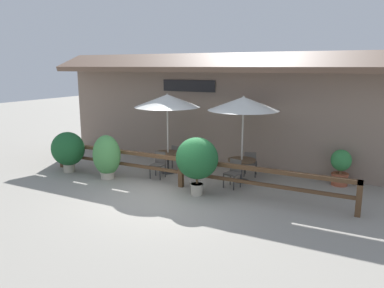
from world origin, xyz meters
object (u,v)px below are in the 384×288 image
(chair_near_streetside, at_px, (159,163))
(chair_middle_streetside, at_px, (233,172))
(dining_table_middle, at_px, (242,164))
(patio_umbrella_near, at_px, (167,101))
(chair_middle_wallside, at_px, (250,162))
(chair_near_wallside, at_px, (178,155))
(potted_plant_entrance_palm, at_px, (197,159))
(patio_umbrella_middle, at_px, (243,104))
(potted_plant_tall_tropical, at_px, (68,149))
(potted_plant_corner_fern, at_px, (341,166))
(dining_table_near, at_px, (168,156))
(potted_plant_small_flowering, at_px, (107,156))

(chair_near_streetside, xyz_separation_m, chair_middle_streetside, (2.64, 0.21, 0.00))
(dining_table_middle, xyz_separation_m, chair_middle_streetside, (-0.02, -0.69, -0.10))
(patio_umbrella_near, relative_size, chair_middle_wallside, 3.21)
(chair_near_streetside, relative_size, chair_near_wallside, 1.00)
(dining_table_middle, bearing_deg, patio_umbrella_near, -174.79)
(chair_near_streetside, bearing_deg, potted_plant_entrance_palm, -29.49)
(patio_umbrella_middle, height_order, potted_plant_entrance_palm, patio_umbrella_middle)
(potted_plant_entrance_palm, relative_size, potted_plant_tall_tropical, 1.19)
(potted_plant_corner_fern, bearing_deg, dining_table_middle, -160.01)
(potted_plant_corner_fern, bearing_deg, chair_near_wallside, -173.33)
(patio_umbrella_middle, bearing_deg, potted_plant_tall_tropical, -162.99)
(dining_table_middle, height_order, potted_plant_corner_fern, potted_plant_corner_fern)
(chair_near_streetside, bearing_deg, dining_table_near, 88.36)
(chair_near_wallside, xyz_separation_m, potted_plant_entrance_palm, (1.93, -2.26, 0.59))
(potted_plant_corner_fern, bearing_deg, chair_near_streetside, -160.61)
(patio_umbrella_near, distance_m, chair_near_wallside, 2.17)
(patio_umbrella_near, distance_m, chair_middle_streetside, 3.40)
(dining_table_near, xyz_separation_m, patio_umbrella_middle, (2.68, 0.24, 1.97))
(chair_near_streetside, relative_size, potted_plant_tall_tropical, 0.60)
(chair_near_wallside, distance_m, potted_plant_small_flowering, 2.68)
(dining_table_middle, distance_m, potted_plant_entrance_palm, 2.04)
(dining_table_near, relative_size, potted_plant_small_flowering, 0.62)
(chair_middle_streetside, relative_size, potted_plant_entrance_palm, 0.51)
(chair_middle_wallside, relative_size, potted_plant_entrance_palm, 0.51)
(patio_umbrella_middle, bearing_deg, chair_near_streetside, -161.27)
(patio_umbrella_near, height_order, potted_plant_tall_tropical, patio_umbrella_near)
(patio_umbrella_near, relative_size, chair_middle_streetside, 3.21)
(patio_umbrella_near, relative_size, dining_table_middle, 3.08)
(dining_table_middle, distance_m, potted_plant_small_flowering, 4.52)
(chair_near_wallside, distance_m, dining_table_middle, 2.67)
(dining_table_near, distance_m, potted_plant_tall_tropical, 3.58)
(chair_near_streetside, distance_m, dining_table_middle, 2.81)
(patio_umbrella_middle, bearing_deg, chair_middle_streetside, -91.33)
(potted_plant_corner_fern, bearing_deg, patio_umbrella_near, -166.85)
(potted_plant_entrance_palm, xyz_separation_m, potted_plant_small_flowering, (-3.43, 0.06, -0.31))
(dining_table_near, xyz_separation_m, potted_plant_entrance_palm, (1.97, -1.61, 0.49))
(dining_table_middle, relative_size, chair_middle_streetside, 1.04)
(dining_table_near, relative_size, potted_plant_entrance_palm, 0.53)
(chair_near_wallside, distance_m, potted_plant_corner_fern, 5.61)
(chair_middle_wallside, bearing_deg, chair_near_wallside, -7.32)
(patio_umbrella_middle, relative_size, chair_middle_streetside, 3.21)
(chair_near_wallside, distance_m, patio_umbrella_middle, 3.38)
(dining_table_middle, bearing_deg, chair_middle_wallside, 84.91)
(chair_middle_streetside, bearing_deg, potted_plant_entrance_palm, -109.61)
(chair_near_streetside, distance_m, chair_middle_streetside, 2.65)
(patio_umbrella_middle, height_order, chair_middle_wallside, patio_umbrella_middle)
(patio_umbrella_near, bearing_deg, potted_plant_corner_fern, 13.15)
(chair_middle_streetside, distance_m, potted_plant_entrance_palm, 1.47)
(dining_table_near, distance_m, chair_middle_wallside, 2.90)
(patio_umbrella_middle, xyz_separation_m, potted_plant_small_flowering, (-4.14, -1.79, -1.79))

